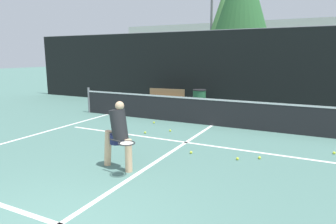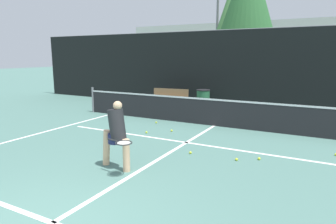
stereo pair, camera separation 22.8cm
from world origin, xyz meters
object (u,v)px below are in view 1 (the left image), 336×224
(player_practicing, at_px, (118,133))
(trash_bin, at_px, (199,100))
(parked_car, at_px, (285,90))
(courtside_bench, at_px, (166,97))

(player_practicing, xyz_separation_m, trash_bin, (-1.00, 7.50, -0.34))
(trash_bin, distance_m, parked_car, 5.12)
(trash_bin, bearing_deg, courtside_bench, -179.08)
(player_practicing, height_order, courtside_bench, player_practicing)
(player_practicing, bearing_deg, trash_bin, 107.04)
(player_practicing, bearing_deg, parked_car, 88.39)
(player_practicing, height_order, parked_car, parked_car)
(player_practicing, relative_size, courtside_bench, 0.84)
(player_practicing, relative_size, parked_car, 0.32)
(trash_bin, relative_size, parked_car, 0.20)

